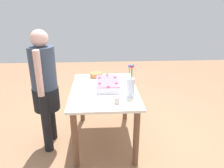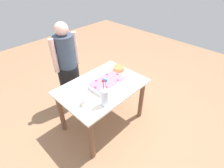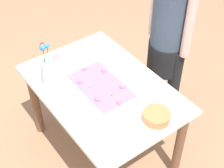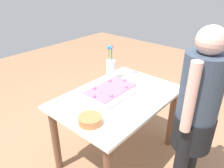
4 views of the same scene
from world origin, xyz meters
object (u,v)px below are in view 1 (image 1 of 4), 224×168
at_px(flower_vase, 130,86).
at_px(fruit_bowl, 96,75).
at_px(person_standing, 45,84).
at_px(serving_plate_with_slice, 117,102).
at_px(sheet_cake, 108,84).
at_px(cake_knife, 84,99).

bearing_deg(flower_vase, fruit_bowl, -150.16).
bearing_deg(person_standing, serving_plate_with_slice, -23.31).
distance_m(fruit_bowl, person_standing, 0.82).
height_order(sheet_cake, person_standing, person_standing).
relative_size(sheet_cake, cake_knife, 2.60).
distance_m(serving_plate_with_slice, fruit_bowl, 0.93).
height_order(cake_knife, fruit_bowl, fruit_bowl).
bearing_deg(serving_plate_with_slice, person_standing, -113.31).
bearing_deg(sheet_cake, cake_knife, -37.78).
relative_size(cake_knife, flower_vase, 0.47).
bearing_deg(cake_knife, flower_vase, 52.98).
height_order(sheet_cake, flower_vase, flower_vase).
distance_m(serving_plate_with_slice, person_standing, 0.92).
height_order(sheet_cake, cake_knife, sheet_cake).
height_order(fruit_bowl, person_standing, person_standing).
xyz_separation_m(cake_knife, person_standing, (-0.23, -0.48, 0.11)).
bearing_deg(sheet_cake, person_standing, -80.60).
relative_size(sheet_cake, person_standing, 0.32).
bearing_deg(serving_plate_with_slice, fruit_bowl, -165.43).
bearing_deg(person_standing, flower_vase, -9.26).
distance_m(sheet_cake, flower_vase, 0.39).
bearing_deg(person_standing, cake_knife, -25.59).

